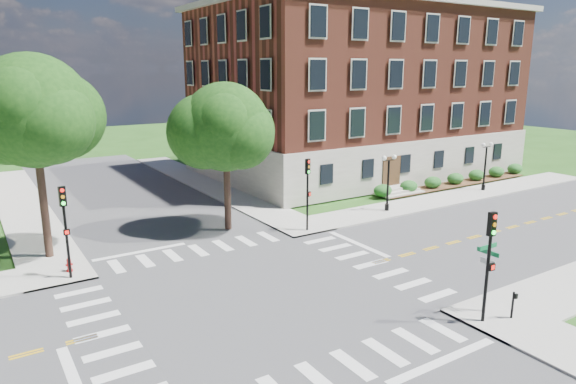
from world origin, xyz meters
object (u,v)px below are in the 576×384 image
street_sign_pole (487,264)px  fire_hydrant (69,265)px  traffic_signal_se (489,253)px  traffic_signal_ne (308,185)px  twin_lamp_west (388,179)px  push_button_post (513,304)px  traffic_signal_nw (65,220)px  twin_lamp_east (485,163)px

street_sign_pole → fire_hydrant: bearing=134.9°
traffic_signal_se → traffic_signal_ne: same height
traffic_signal_se → street_sign_pole: 1.33m
street_sign_pole → twin_lamp_west: bearing=61.5°
traffic_signal_se → push_button_post: (1.27, -0.50, -2.39)m
twin_lamp_west → push_button_post: twin_lamp_west is taller
traffic_signal_nw → street_sign_pole: traffic_signal_nw is taller
twin_lamp_west → twin_lamp_east: 11.86m
traffic_signal_se → traffic_signal_nw: bearing=134.1°
traffic_signal_ne → traffic_signal_nw: same height
traffic_signal_se → twin_lamp_west: (8.72, 15.24, -0.66)m
twin_lamp_west → fire_hydrant: 22.63m
traffic_signal_ne → street_sign_pole: 13.84m
traffic_signal_ne → push_button_post: (0.41, -14.92, -2.39)m
twin_lamp_west → traffic_signal_nw: bearing=-177.7°
traffic_signal_ne → street_sign_pole: (-0.07, -13.81, -0.88)m
traffic_signal_se → traffic_signal_ne: bearing=86.6°
traffic_signal_nw → fire_hydrant: size_ratio=6.40×
street_sign_pole → traffic_signal_nw: bearing=137.0°
traffic_signal_nw → push_button_post: 21.37m
push_button_post → traffic_signal_nw: bearing=135.7°
street_sign_pole → push_button_post: bearing=-66.5°
twin_lamp_east → twin_lamp_west: bearing=-178.0°
fire_hydrant → traffic_signal_se: bearing=-47.9°
traffic_signal_se → traffic_signal_ne: (0.86, 14.43, 0.00)m
traffic_signal_ne → street_sign_pole: size_ratio=1.55×
twin_lamp_east → traffic_signal_se: bearing=-142.7°
push_button_post → twin_lamp_west: bearing=64.6°
twin_lamp_east → push_button_post: twin_lamp_east is taller
street_sign_pole → fire_hydrant: size_ratio=4.13×
twin_lamp_west → fire_hydrant: twin_lamp_west is taller
traffic_signal_ne → traffic_signal_nw: bearing=-179.7°
traffic_signal_ne → twin_lamp_east: bearing=3.6°
traffic_signal_se → twin_lamp_east: bearing=37.3°
traffic_signal_nw → fire_hydrant: (0.11, 0.92, -2.72)m
street_sign_pole → push_button_post: 1.94m
twin_lamp_east → street_sign_pole: twin_lamp_east is taller
traffic_signal_nw → fire_hydrant: 2.87m
traffic_signal_ne → twin_lamp_east: (19.72, 1.23, -0.66)m
traffic_signal_nw → street_sign_pole: 20.13m
traffic_signal_ne → twin_lamp_west: (7.87, 0.81, -0.66)m
traffic_signal_nw → twin_lamp_east: traffic_signal_nw is taller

